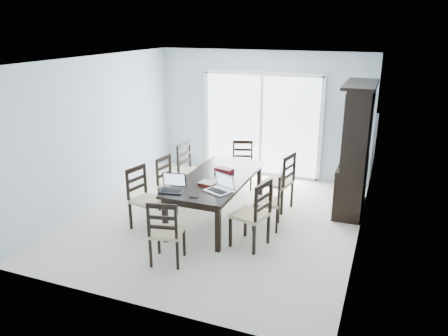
{
  "coord_description": "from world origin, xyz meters",
  "views": [
    {
      "loc": [
        2.52,
        -6.15,
        3.13
      ],
      "look_at": [
        0.12,
        0.0,
        0.91
      ],
      "focal_mm": 35.0,
      "sensor_mm": 36.0,
      "label": 1
    }
  ],
  "objects_px": {
    "chair_right_mid": "(273,194)",
    "chair_right_far": "(283,176)",
    "dining_table": "(217,181)",
    "cell_phone": "(194,197)",
    "hot_tub": "(262,143)",
    "chair_right_near": "(256,207)",
    "chair_end_near": "(165,226)",
    "chair_end_far": "(242,159)",
    "china_hutch": "(356,150)",
    "laptop_silver": "(218,188)",
    "chair_left_mid": "(169,178)",
    "game_box": "(224,170)",
    "chair_left_near": "(142,191)",
    "chair_left_far": "(190,164)",
    "laptop_dark": "(172,188)"
  },
  "relations": [
    {
      "from": "chair_right_mid",
      "to": "laptop_silver",
      "type": "relative_size",
      "value": 2.45
    },
    {
      "from": "chair_end_far",
      "to": "laptop_dark",
      "type": "bearing_deg",
      "value": 67.65
    },
    {
      "from": "chair_right_near",
      "to": "chair_end_near",
      "type": "relative_size",
      "value": 1.09
    },
    {
      "from": "dining_table",
      "to": "chair_right_mid",
      "type": "relative_size",
      "value": 2.04
    },
    {
      "from": "dining_table",
      "to": "game_box",
      "type": "xyz_separation_m",
      "value": [
        0.03,
        0.24,
        0.12
      ]
    },
    {
      "from": "china_hutch",
      "to": "chair_right_mid",
      "type": "bearing_deg",
      "value": -131.64
    },
    {
      "from": "laptop_silver",
      "to": "chair_right_mid",
      "type": "bearing_deg",
      "value": 66.51
    },
    {
      "from": "chair_right_mid",
      "to": "laptop_dark",
      "type": "distance_m",
      "value": 1.59
    },
    {
      "from": "chair_right_mid",
      "to": "laptop_dark",
      "type": "height_order",
      "value": "chair_right_mid"
    },
    {
      "from": "chair_left_near",
      "to": "cell_phone",
      "type": "height_order",
      "value": "chair_left_near"
    },
    {
      "from": "chair_right_far",
      "to": "cell_phone",
      "type": "xyz_separation_m",
      "value": [
        -0.88,
        -1.71,
        0.13
      ]
    },
    {
      "from": "hot_tub",
      "to": "chair_right_far",
      "type": "bearing_deg",
      "value": -66.29
    },
    {
      "from": "chair_left_mid",
      "to": "game_box",
      "type": "relative_size",
      "value": 3.51
    },
    {
      "from": "chair_right_mid",
      "to": "chair_end_far",
      "type": "distance_m",
      "value": 1.91
    },
    {
      "from": "laptop_silver",
      "to": "chair_right_far",
      "type": "bearing_deg",
      "value": 88.44
    },
    {
      "from": "china_hutch",
      "to": "chair_left_near",
      "type": "height_order",
      "value": "china_hutch"
    },
    {
      "from": "china_hutch",
      "to": "chair_left_mid",
      "type": "distance_m",
      "value": 3.22
    },
    {
      "from": "chair_left_far",
      "to": "chair_end_far",
      "type": "xyz_separation_m",
      "value": [
        0.75,
        0.84,
        -0.06
      ]
    },
    {
      "from": "chair_left_near",
      "to": "chair_left_far",
      "type": "height_order",
      "value": "chair_left_far"
    },
    {
      "from": "chair_end_far",
      "to": "cell_phone",
      "type": "xyz_separation_m",
      "value": [
        0.14,
        -2.55,
        0.2
      ]
    },
    {
      "from": "chair_left_near",
      "to": "laptop_silver",
      "type": "height_order",
      "value": "chair_left_near"
    },
    {
      "from": "china_hutch",
      "to": "cell_phone",
      "type": "height_order",
      "value": "china_hutch"
    },
    {
      "from": "chair_left_far",
      "to": "laptop_silver",
      "type": "relative_size",
      "value": 2.67
    },
    {
      "from": "laptop_dark",
      "to": "hot_tub",
      "type": "distance_m",
      "value": 4.2
    },
    {
      "from": "laptop_silver",
      "to": "cell_phone",
      "type": "height_order",
      "value": "laptop_silver"
    },
    {
      "from": "laptop_dark",
      "to": "hot_tub",
      "type": "bearing_deg",
      "value": 77.62
    },
    {
      "from": "chair_right_near",
      "to": "cell_phone",
      "type": "distance_m",
      "value": 0.9
    },
    {
      "from": "dining_table",
      "to": "chair_left_mid",
      "type": "bearing_deg",
      "value": 172.35
    },
    {
      "from": "laptop_silver",
      "to": "chair_end_far",
      "type": "bearing_deg",
      "value": 122.89
    },
    {
      "from": "chair_left_near",
      "to": "game_box",
      "type": "bearing_deg",
      "value": 143.26
    },
    {
      "from": "chair_left_mid",
      "to": "laptop_silver",
      "type": "xyz_separation_m",
      "value": [
        1.21,
        -0.74,
        0.24
      ]
    },
    {
      "from": "chair_left_far",
      "to": "chair_left_near",
      "type": "bearing_deg",
      "value": 2.31
    },
    {
      "from": "chair_right_mid",
      "to": "hot_tub",
      "type": "bearing_deg",
      "value": 9.34
    },
    {
      "from": "laptop_silver",
      "to": "game_box",
      "type": "relative_size",
      "value": 1.44
    },
    {
      "from": "china_hutch",
      "to": "hot_tub",
      "type": "xyz_separation_m",
      "value": [
        -2.24,
        2.09,
        -0.62
      ]
    },
    {
      "from": "chair_right_near",
      "to": "game_box",
      "type": "distance_m",
      "value": 1.26
    },
    {
      "from": "chair_right_far",
      "to": "laptop_silver",
      "type": "bearing_deg",
      "value": 167.36
    },
    {
      "from": "chair_left_mid",
      "to": "chair_right_near",
      "type": "distance_m",
      "value": 2.0
    },
    {
      "from": "china_hutch",
      "to": "laptop_silver",
      "type": "relative_size",
      "value": 5.0
    },
    {
      "from": "dining_table",
      "to": "chair_left_near",
      "type": "height_order",
      "value": "chair_left_near"
    },
    {
      "from": "chair_right_far",
      "to": "chair_end_far",
      "type": "bearing_deg",
      "value": 62.58
    },
    {
      "from": "chair_right_near",
      "to": "chair_end_near",
      "type": "xyz_separation_m",
      "value": [
        -0.97,
        -0.91,
        -0.05
      ]
    },
    {
      "from": "chair_left_far",
      "to": "chair_end_near",
      "type": "height_order",
      "value": "chair_left_far"
    },
    {
      "from": "chair_right_mid",
      "to": "chair_right_far",
      "type": "height_order",
      "value": "chair_right_far"
    },
    {
      "from": "chair_right_far",
      "to": "game_box",
      "type": "distance_m",
      "value": 1.04
    },
    {
      "from": "cell_phone",
      "to": "hot_tub",
      "type": "distance_m",
      "value": 4.28
    },
    {
      "from": "game_box",
      "to": "cell_phone",
      "type": "bearing_deg",
      "value": -90.73
    },
    {
      "from": "chair_end_far",
      "to": "chair_right_near",
      "type": "bearing_deg",
      "value": 97.1
    },
    {
      "from": "chair_end_far",
      "to": "cell_phone",
      "type": "relative_size",
      "value": 9.25
    },
    {
      "from": "china_hutch",
      "to": "chair_right_mid",
      "type": "relative_size",
      "value": 2.04
    }
  ]
}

